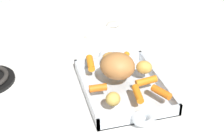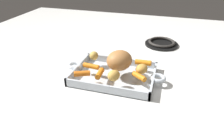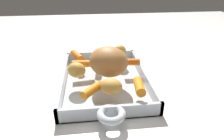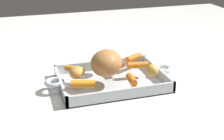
{
  "view_description": "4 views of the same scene",
  "coord_description": "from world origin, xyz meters",
  "px_view_note": "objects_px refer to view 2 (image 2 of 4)",
  "views": [
    {
      "loc": [
        -0.82,
        0.27,
        0.6
      ],
      "look_at": [
        0.02,
        0.03,
        0.07
      ],
      "focal_mm": 52.61,
      "sensor_mm": 36.0,
      "label": 1
    },
    {
      "loc": [
        0.2,
        -0.7,
        0.46
      ],
      "look_at": [
        -0.0,
        -0.02,
        0.05
      ],
      "focal_mm": 32.21,
      "sensor_mm": 36.0,
      "label": 2
    },
    {
      "loc": [
        0.52,
        -0.04,
        0.31
      ],
      "look_at": [
        0.01,
        0.02,
        0.05
      ],
      "focal_mm": 31.82,
      "sensor_mm": 36.0,
      "label": 3
    },
    {
      "loc": [
        0.27,
        0.9,
        0.45
      ],
      "look_at": [
        0.0,
        0.02,
        0.06
      ],
      "focal_mm": 50.9,
      "sensor_mm": 36.0,
      "label": 4
    }
  ],
  "objects_px": {
    "roasting_dish": "(114,75)",
    "potato_halved": "(94,56)",
    "potato_whole": "(114,76)",
    "baby_carrot_long": "(143,63)",
    "potato_golden_small": "(142,69)",
    "pork_roast": "(119,60)",
    "baby_carrot_southwest": "(91,66)",
    "baby_carrot_center_left": "(112,57)",
    "baby_carrot_southeast": "(139,76)",
    "baby_carrot_center_right": "(82,74)",
    "baby_carrot_northeast": "(100,73)",
    "stove_burner_rear": "(162,43)"
  },
  "relations": [
    {
      "from": "baby_carrot_center_right",
      "to": "potato_halved",
      "type": "distance_m",
      "value": 0.15
    },
    {
      "from": "baby_carrot_long",
      "to": "baby_carrot_center_right",
      "type": "height_order",
      "value": "baby_carrot_long"
    },
    {
      "from": "roasting_dish",
      "to": "pork_roast",
      "type": "xyz_separation_m",
      "value": [
        0.02,
        0.01,
        0.07
      ]
    },
    {
      "from": "potato_golden_small",
      "to": "stove_burner_rear",
      "type": "height_order",
      "value": "potato_golden_small"
    },
    {
      "from": "baby_carrot_northeast",
      "to": "potato_golden_small",
      "type": "height_order",
      "value": "potato_golden_small"
    },
    {
      "from": "potato_halved",
      "to": "potato_golden_small",
      "type": "xyz_separation_m",
      "value": [
        0.23,
        -0.06,
        -0.0
      ]
    },
    {
      "from": "baby_carrot_center_left",
      "to": "potato_golden_small",
      "type": "xyz_separation_m",
      "value": [
        0.15,
        -0.08,
        0.01
      ]
    },
    {
      "from": "baby_carrot_southwest",
      "to": "baby_carrot_northeast",
      "type": "relative_size",
      "value": 1.05
    },
    {
      "from": "baby_carrot_long",
      "to": "baby_carrot_northeast",
      "type": "bearing_deg",
      "value": -137.17
    },
    {
      "from": "potato_halved",
      "to": "potato_golden_small",
      "type": "distance_m",
      "value": 0.24
    },
    {
      "from": "roasting_dish",
      "to": "baby_carrot_northeast",
      "type": "bearing_deg",
      "value": -123.66
    },
    {
      "from": "pork_roast",
      "to": "baby_carrot_southwest",
      "type": "height_order",
      "value": "pork_roast"
    },
    {
      "from": "pork_roast",
      "to": "baby_carrot_northeast",
      "type": "distance_m",
      "value": 0.1
    },
    {
      "from": "baby_carrot_northeast",
      "to": "stove_burner_rear",
      "type": "distance_m",
      "value": 0.53
    },
    {
      "from": "roasting_dish",
      "to": "baby_carrot_southeast",
      "type": "height_order",
      "value": "baby_carrot_southeast"
    },
    {
      "from": "roasting_dish",
      "to": "stove_burner_rear",
      "type": "distance_m",
      "value": 0.45
    },
    {
      "from": "baby_carrot_southeast",
      "to": "baby_carrot_center_right",
      "type": "bearing_deg",
      "value": -168.58
    },
    {
      "from": "roasting_dish",
      "to": "baby_carrot_southeast",
      "type": "xyz_separation_m",
      "value": [
        0.11,
        -0.04,
        0.04
      ]
    },
    {
      "from": "baby_carrot_long",
      "to": "stove_burner_rear",
      "type": "bearing_deg",
      "value": 80.6
    },
    {
      "from": "potato_golden_small",
      "to": "baby_carrot_southeast",
      "type": "bearing_deg",
      "value": -92.53
    },
    {
      "from": "baby_carrot_southeast",
      "to": "baby_carrot_northeast",
      "type": "xyz_separation_m",
      "value": [
        -0.15,
        -0.02,
        0.0
      ]
    },
    {
      "from": "potato_whole",
      "to": "baby_carrot_long",
      "type": "bearing_deg",
      "value": 60.35
    },
    {
      "from": "baby_carrot_southwest",
      "to": "potato_halved",
      "type": "relative_size",
      "value": 1.68
    },
    {
      "from": "potato_whole",
      "to": "potato_golden_small",
      "type": "xyz_separation_m",
      "value": [
        0.09,
        0.09,
        -0.0
      ]
    },
    {
      "from": "baby_carrot_long",
      "to": "potato_golden_small",
      "type": "relative_size",
      "value": 1.25
    },
    {
      "from": "baby_carrot_southeast",
      "to": "roasting_dish",
      "type": "bearing_deg",
      "value": 160.77
    },
    {
      "from": "pork_roast",
      "to": "potato_whole",
      "type": "distance_m",
      "value": 0.09
    },
    {
      "from": "roasting_dish",
      "to": "potato_halved",
      "type": "height_order",
      "value": "potato_halved"
    },
    {
      "from": "roasting_dish",
      "to": "baby_carrot_center_left",
      "type": "bearing_deg",
      "value": 112.85
    },
    {
      "from": "baby_carrot_center_left",
      "to": "stove_burner_rear",
      "type": "relative_size",
      "value": 0.28
    },
    {
      "from": "baby_carrot_southwest",
      "to": "potato_golden_small",
      "type": "relative_size",
      "value": 1.26
    },
    {
      "from": "baby_carrot_northeast",
      "to": "stove_burner_rear",
      "type": "height_order",
      "value": "baby_carrot_northeast"
    },
    {
      "from": "baby_carrot_southwest",
      "to": "baby_carrot_center_left",
      "type": "bearing_deg",
      "value": 59.6
    },
    {
      "from": "potato_whole",
      "to": "baby_carrot_center_left",
      "type": "bearing_deg",
      "value": 109.18
    },
    {
      "from": "roasting_dish",
      "to": "potato_whole",
      "type": "xyz_separation_m",
      "value": [
        0.02,
        -0.08,
        0.05
      ]
    },
    {
      "from": "baby_carrot_center_left",
      "to": "baby_carrot_southeast",
      "type": "height_order",
      "value": "same"
    },
    {
      "from": "baby_carrot_center_left",
      "to": "roasting_dish",
      "type": "bearing_deg",
      "value": -67.15
    },
    {
      "from": "potato_halved",
      "to": "baby_carrot_long",
      "type": "bearing_deg",
      "value": 3.59
    },
    {
      "from": "baby_carrot_center_right",
      "to": "baby_carrot_southeast",
      "type": "bearing_deg",
      "value": 11.42
    },
    {
      "from": "pork_roast",
      "to": "stove_burner_rear",
      "type": "relative_size",
      "value": 0.58
    },
    {
      "from": "baby_carrot_center_left",
      "to": "potato_halved",
      "type": "height_order",
      "value": "potato_halved"
    },
    {
      "from": "roasting_dish",
      "to": "pork_roast",
      "type": "height_order",
      "value": "pork_roast"
    },
    {
      "from": "pork_roast",
      "to": "baby_carrot_long",
      "type": "relative_size",
      "value": 1.59
    },
    {
      "from": "baby_carrot_southwest",
      "to": "baby_carrot_long",
      "type": "height_order",
      "value": "baby_carrot_long"
    },
    {
      "from": "pork_roast",
      "to": "baby_carrot_southeast",
      "type": "height_order",
      "value": "pork_roast"
    },
    {
      "from": "stove_burner_rear",
      "to": "baby_carrot_center_right",
      "type": "bearing_deg",
      "value": -118.62
    },
    {
      "from": "baby_carrot_southwest",
      "to": "potato_halved",
      "type": "bearing_deg",
      "value": 102.21
    },
    {
      "from": "potato_golden_small",
      "to": "pork_roast",
      "type": "bearing_deg",
      "value": 177.55
    },
    {
      "from": "roasting_dish",
      "to": "potato_halved",
      "type": "xyz_separation_m",
      "value": [
        -0.11,
        0.06,
        0.05
      ]
    },
    {
      "from": "pork_roast",
      "to": "potato_whole",
      "type": "bearing_deg",
      "value": -88.9
    }
  ]
}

